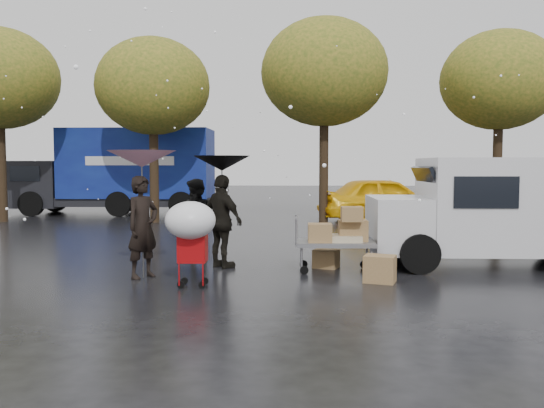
{
  "coord_description": "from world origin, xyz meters",
  "views": [
    {
      "loc": [
        1.42,
        -10.23,
        2.08
      ],
      "look_at": [
        1.01,
        1.0,
        1.3
      ],
      "focal_mm": 38.0,
      "sensor_mm": 36.0,
      "label": 1
    }
  ],
  "objects_px": {
    "blue_truck": "(118,172)",
    "person_pink": "(143,227)",
    "white_van": "(500,209)",
    "vendor_cart": "(339,234)",
    "person_black": "(222,221)",
    "shopping_cart": "(191,225)",
    "yellow_taxi": "(384,199)"
  },
  "relations": [
    {
      "from": "blue_truck",
      "to": "person_pink",
      "type": "bearing_deg",
      "value": -71.29
    },
    {
      "from": "white_van",
      "to": "blue_truck",
      "type": "bearing_deg",
      "value": 134.38
    },
    {
      "from": "vendor_cart",
      "to": "blue_truck",
      "type": "xyz_separation_m",
      "value": [
        -8.11,
        12.48,
        1.03
      ]
    },
    {
      "from": "person_pink",
      "to": "white_van",
      "type": "bearing_deg",
      "value": -43.05
    },
    {
      "from": "person_pink",
      "to": "blue_truck",
      "type": "bearing_deg",
      "value": 53.29
    },
    {
      "from": "white_van",
      "to": "person_pink",
      "type": "bearing_deg",
      "value": -167.63
    },
    {
      "from": "white_van",
      "to": "person_black",
      "type": "bearing_deg",
      "value": -175.28
    },
    {
      "from": "shopping_cart",
      "to": "yellow_taxi",
      "type": "bearing_deg",
      "value": 66.61
    },
    {
      "from": "blue_truck",
      "to": "person_black",
      "type": "bearing_deg",
      "value": -64.48
    },
    {
      "from": "vendor_cart",
      "to": "yellow_taxi",
      "type": "xyz_separation_m",
      "value": [
        2.43,
        10.02,
        0.08
      ]
    },
    {
      "from": "vendor_cart",
      "to": "shopping_cart",
      "type": "height_order",
      "value": "shopping_cart"
    },
    {
      "from": "person_black",
      "to": "white_van",
      "type": "xyz_separation_m",
      "value": [
        5.63,
        0.47,
        0.22
      ]
    },
    {
      "from": "person_pink",
      "to": "vendor_cart",
      "type": "distance_m",
      "value": 3.71
    },
    {
      "from": "person_black",
      "to": "shopping_cart",
      "type": "bearing_deg",
      "value": 123.99
    },
    {
      "from": "person_pink",
      "to": "shopping_cart",
      "type": "relative_size",
      "value": 1.27
    },
    {
      "from": "blue_truck",
      "to": "yellow_taxi",
      "type": "height_order",
      "value": "blue_truck"
    },
    {
      "from": "person_pink",
      "to": "vendor_cart",
      "type": "height_order",
      "value": "person_pink"
    },
    {
      "from": "person_pink",
      "to": "white_van",
      "type": "relative_size",
      "value": 0.38
    },
    {
      "from": "person_pink",
      "to": "person_black",
      "type": "distance_m",
      "value": 1.7
    },
    {
      "from": "white_van",
      "to": "blue_truck",
      "type": "distance_m",
      "value": 16.35
    },
    {
      "from": "white_van",
      "to": "yellow_taxi",
      "type": "relative_size",
      "value": 1.04
    },
    {
      "from": "person_black",
      "to": "shopping_cart",
      "type": "relative_size",
      "value": 1.28
    },
    {
      "from": "shopping_cart",
      "to": "white_van",
      "type": "relative_size",
      "value": 0.3
    },
    {
      "from": "yellow_taxi",
      "to": "person_black",
      "type": "bearing_deg",
      "value": 140.12
    },
    {
      "from": "person_pink",
      "to": "vendor_cart",
      "type": "xyz_separation_m",
      "value": [
        3.64,
        0.73,
        -0.21
      ]
    },
    {
      "from": "vendor_cart",
      "to": "blue_truck",
      "type": "bearing_deg",
      "value": 123.02
    },
    {
      "from": "person_black",
      "to": "blue_truck",
      "type": "xyz_separation_m",
      "value": [
        -5.8,
        12.15,
        0.82
      ]
    },
    {
      "from": "person_black",
      "to": "white_van",
      "type": "relative_size",
      "value": 0.38
    },
    {
      "from": "vendor_cart",
      "to": "shopping_cart",
      "type": "relative_size",
      "value": 1.04
    },
    {
      "from": "person_black",
      "to": "vendor_cart",
      "type": "bearing_deg",
      "value": -145.85
    },
    {
      "from": "person_black",
      "to": "shopping_cart",
      "type": "xyz_separation_m",
      "value": [
        -0.28,
        -1.94,
        0.13
      ]
    },
    {
      "from": "blue_truck",
      "to": "white_van",
      "type": "bearing_deg",
      "value": -45.62
    }
  ]
}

